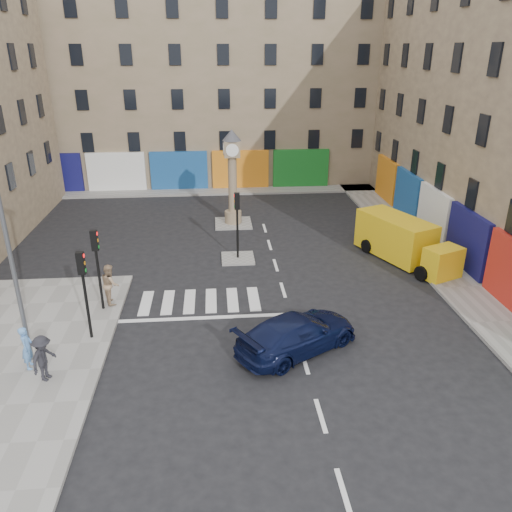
{
  "coord_description": "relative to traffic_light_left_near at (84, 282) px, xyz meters",
  "views": [
    {
      "loc": [
        -3.15,
        -17.56,
        10.96
      ],
      "look_at": [
        -1.35,
        3.65,
        2.0
      ],
      "focal_mm": 35.0,
      "sensor_mm": 36.0,
      "label": 1
    }
  ],
  "objects": [
    {
      "name": "pedestrian_dark",
      "position": [
        -0.96,
        -2.67,
        -1.61
      ],
      "size": [
        0.99,
        1.27,
        1.72
      ],
      "primitive_type": "imported",
      "rotation": [
        0.0,
        0.0,
        1.22
      ],
      "color": "black",
      "rests_on": "sidewalk_left"
    },
    {
      "name": "sidewalk_far",
      "position": [
        4.3,
        22.0,
        -2.55
      ],
      "size": [
        32.0,
        2.4,
        0.15
      ],
      "primitive_type": "cube",
      "color": "gray",
      "rests_on": "ground"
    },
    {
      "name": "lamp_post",
      "position": [
        -1.9,
        -1.4,
        2.17
      ],
      "size": [
        0.5,
        0.25,
        8.3
      ],
      "color": "#595B60",
      "rests_on": "sidewalk_left"
    },
    {
      "name": "ground",
      "position": [
        8.3,
        -0.2,
        -2.62
      ],
      "size": [
        120.0,
        120.0,
        0.0
      ],
      "primitive_type": "plane",
      "color": "black",
      "rests_on": "ground"
    },
    {
      "name": "traffic_light_left_near",
      "position": [
        0.0,
        0.0,
        0.0
      ],
      "size": [
        0.28,
        0.22,
        3.7
      ],
      "color": "black",
      "rests_on": "sidewalk_left"
    },
    {
      "name": "navy_sedan",
      "position": [
        8.14,
        -1.38,
        -1.87
      ],
      "size": [
        5.48,
        4.48,
        1.49
      ],
      "primitive_type": "imported",
      "rotation": [
        0.0,
        0.0,
        2.12
      ],
      "color": "black",
      "rests_on": "ground"
    },
    {
      "name": "traffic_light_island",
      "position": [
        6.3,
        7.8,
        -0.03
      ],
      "size": [
        0.28,
        0.22,
        3.7
      ],
      "color": "black",
      "rests_on": "island_near"
    },
    {
      "name": "traffic_light_left_far",
      "position": [
        0.0,
        2.4,
        0.0
      ],
      "size": [
        0.28,
        0.22,
        3.7
      ],
      "color": "black",
      "rests_on": "sidewalk_left"
    },
    {
      "name": "building_far",
      "position": [
        4.3,
        27.8,
        5.88
      ],
      "size": [
        32.0,
        10.0,
        17.0
      ],
      "primitive_type": "cube",
      "color": "#8C755D",
      "rests_on": "ground"
    },
    {
      "name": "pedestrian_tan",
      "position": [
        0.3,
        2.95,
        -1.54
      ],
      "size": [
        0.98,
        1.1,
        1.87
      ],
      "primitive_type": "imported",
      "rotation": [
        0.0,
        0.0,
        1.93
      ],
      "color": "#9E8061",
      "rests_on": "sidewalk_left"
    },
    {
      "name": "sidewalk_right",
      "position": [
        17.0,
        9.8,
        -2.55
      ],
      "size": [
        2.6,
        30.0,
        0.15
      ],
      "primitive_type": "cube",
      "color": "gray",
      "rests_on": "ground"
    },
    {
      "name": "island_far",
      "position": [
        6.3,
        13.8,
        -2.56
      ],
      "size": [
        2.4,
        2.4,
        0.12
      ],
      "primitive_type": "cube",
      "color": "gray",
      "rests_on": "ground"
    },
    {
      "name": "clock_pillar",
      "position": [
        6.3,
        13.8,
        0.93
      ],
      "size": [
        1.2,
        1.2,
        6.1
      ],
      "color": "#9D8766",
      "rests_on": "island_far"
    },
    {
      "name": "sidewalk_left",
      "position": [
        -2.7,
        -2.2,
        -2.55
      ],
      "size": [
        7.0,
        16.0,
        0.15
      ],
      "primitive_type": "cube",
      "color": "gray",
      "rests_on": "ground"
    },
    {
      "name": "pedestrian_blue",
      "position": [
        -1.77,
        -1.89,
        -1.64
      ],
      "size": [
        0.44,
        0.63,
        1.66
      ],
      "primitive_type": "imported",
      "rotation": [
        0.0,
        0.0,
        1.64
      ],
      "color": "#598CCD",
      "rests_on": "sidewalk_left"
    },
    {
      "name": "island_near",
      "position": [
        6.3,
        7.8,
        -2.56
      ],
      "size": [
        1.8,
        1.8,
        0.12
      ],
      "primitive_type": "cube",
      "color": "gray",
      "rests_on": "ground"
    },
    {
      "name": "yellow_van",
      "position": [
        15.33,
        6.92,
        -1.47
      ],
      "size": [
        4.22,
        6.58,
        2.31
      ],
      "rotation": [
        0.0,
        0.0,
        0.4
      ],
      "color": "yellow",
      "rests_on": "ground"
    }
  ]
}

